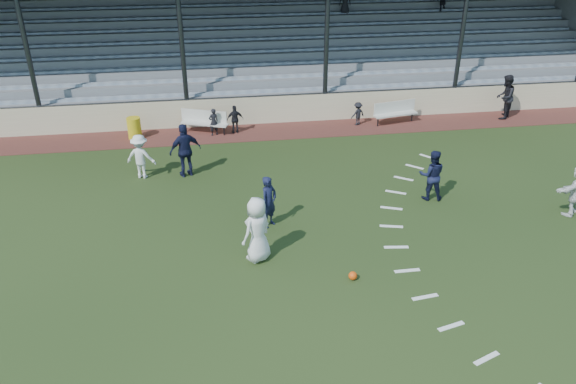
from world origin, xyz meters
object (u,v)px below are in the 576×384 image
Objects in this scene: football at (353,276)px; player_navy_lead at (269,202)px; bench_left at (204,120)px; official at (505,97)px; bench_right at (395,110)px; player_white_lead at (257,230)px; trash_bin at (134,128)px.

football is 3.61m from player_navy_lead.
bench_left is 1.02× the size of official.
bench_right is 1.04× the size of official.
bench_left is 13.25m from official.
bench_right is at bearing -51.30° from official.
bench_left is 1.07× the size of player_white_lead.
trash_bin is at bearing 168.78° from bench_right.
bench_right is at bearing 66.90° from football.
player_navy_lead is at bearing 121.22° from football.
player_white_lead reaches higher than football.
bench_right is 11.84m from player_white_lead.
football is 0.14× the size of player_navy_lead.
football is 0.12× the size of player_white_lead.
player_white_lead is (-2.35, 1.30, 0.83)m from football.
player_navy_lead is at bearing -145.43° from player_white_lead.
bench_left is 9.73m from player_white_lead.
bench_left is 8.27m from bench_right.
official is at bearing 21.02° from bench_left.
trash_bin is (-2.85, -0.24, -0.12)m from bench_left.
player_white_lead is at bearing -11.49° from official.
player_navy_lead is at bearing -58.79° from trash_bin.
player_navy_lead reaches higher than football.
player_white_lead reaches higher than player_navy_lead.
bench_left is at bearing -50.66° from official.
football is (-4.63, -10.86, -0.47)m from bench_right.
player_navy_lead is (-1.84, 3.03, 0.70)m from football.
trash_bin reaches higher than football.
trash_bin is 0.47× the size of player_white_lead.
bench_left is at bearing 167.41° from bench_right.
bench_left is at bearing -121.30° from player_white_lead.
player_white_lead is at bearing -138.20° from bench_right.
football is at bearing -1.59° from official.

